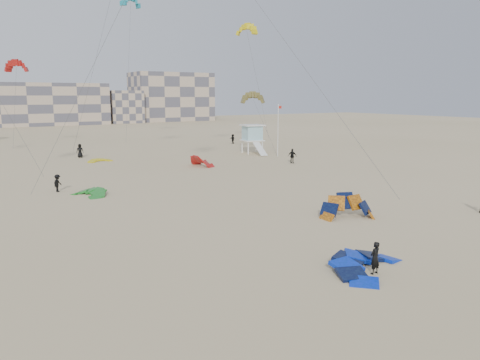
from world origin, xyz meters
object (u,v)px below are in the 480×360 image
kite_ground_orange (348,218)px  lifeguard_tower_near (252,139)px  kitesurfer_main (375,258)px  kite_ground_blue (366,269)px

kite_ground_orange → lifeguard_tower_near: (14.79, 34.70, 2.10)m
kite_ground_orange → kitesurfer_main: (-6.44, -8.30, 0.80)m
kite_ground_blue → kite_ground_orange: (6.27, 7.64, 0.00)m
lifeguard_tower_near → kite_ground_orange: bearing=-103.9°
kite_ground_blue → lifeguard_tower_near: 47.34m
lifeguard_tower_near → kitesurfer_main: bearing=-107.1°
kite_ground_blue → lifeguard_tower_near: (21.07, 42.34, 2.10)m
kite_ground_orange → kitesurfer_main: size_ratio=2.48×
kite_ground_orange → kitesurfer_main: bearing=-106.9°
kite_ground_blue → kitesurfer_main: 1.05m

